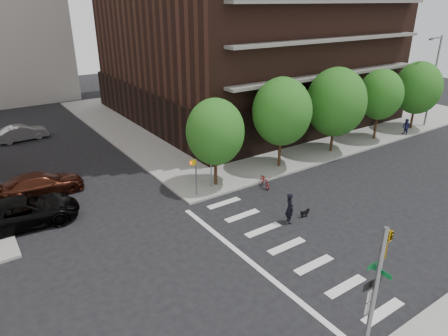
{
  "coord_description": "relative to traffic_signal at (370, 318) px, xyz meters",
  "views": [
    {
      "loc": [
        -10.12,
        -13.09,
        12.29
      ],
      "look_at": [
        3.0,
        6.0,
        2.5
      ],
      "focal_mm": 32.0,
      "sensor_mm": 36.0,
      "label": 1
    }
  ],
  "objects": [
    {
      "name": "ground",
      "position": [
        0.47,
        7.49,
        -2.7
      ],
      "size": [
        120.0,
        120.0,
        0.0
      ],
      "primitive_type": "plane",
      "color": "black",
      "rests_on": "ground"
    },
    {
      "name": "sidewalk_ne",
      "position": [
        20.97,
        30.99,
        -2.62
      ],
      "size": [
        39.0,
        33.0,
        0.15
      ],
      "primitive_type": "cube",
      "color": "gray",
      "rests_on": "ground"
    },
    {
      "name": "crosswalk",
      "position": [
        2.68,
        7.49,
        -2.69
      ],
      "size": [
        3.85,
        13.0,
        0.01
      ],
      "color": "silver",
      "rests_on": "ground"
    },
    {
      "name": "tree_a",
      "position": [
        4.47,
        15.99,
        1.35
      ],
      "size": [
        4.0,
        4.0,
        5.9
      ],
      "color": "#301E11",
      "rests_on": "sidewalk_ne"
    },
    {
      "name": "tree_b",
      "position": [
        10.47,
        15.99,
        1.85
      ],
      "size": [
        4.5,
        4.5,
        6.65
      ],
      "color": "#301E11",
      "rests_on": "sidewalk_ne"
    },
    {
      "name": "tree_c",
      "position": [
        16.47,
        15.99,
        1.75
      ],
      "size": [
        5.0,
        5.0,
        6.8
      ],
      "color": "#301E11",
      "rests_on": "sidewalk_ne"
    },
    {
      "name": "tree_d",
      "position": [
        22.47,
        15.99,
        1.64
      ],
      "size": [
        4.0,
        4.0,
        6.2
      ],
      "color": "#301E11",
      "rests_on": "sidewalk_ne"
    },
    {
      "name": "tree_e",
      "position": [
        28.47,
        15.99,
        1.55
      ],
      "size": [
        4.5,
        4.5,
        6.35
      ],
      "color": "#301E11",
      "rests_on": "sidewalk_ne"
    },
    {
      "name": "traffic_signal",
      "position": [
        0.0,
        0.0,
        0.0
      ],
      "size": [
        0.9,
        0.75,
        6.0
      ],
      "color": "slate",
      "rests_on": "sidewalk_s"
    },
    {
      "name": "pedestrian_signal",
      "position": [
        2.79,
        15.42,
        -0.84
      ],
      "size": [
        2.18,
        0.67,
        2.6
      ],
      "color": "slate",
      "rests_on": "sidewalk_ne"
    },
    {
      "name": "streetlamp",
      "position": [
        30.29,
        15.69,
        2.59
      ],
      "size": [
        2.14,
        0.22,
        9.0
      ],
      "color": "slate",
      "rests_on": "sidewalk_ne"
    },
    {
      "name": "parked_car_black",
      "position": [
        -7.73,
        17.88,
        -1.84
      ],
      "size": [
        3.35,
        6.38,
        1.71
      ],
      "primitive_type": "imported",
      "rotation": [
        0.0,
        0.0,
        1.49
      ],
      "color": "black",
      "rests_on": "ground"
    },
    {
      "name": "parked_car_maroon",
      "position": [
        -6.05,
        21.5,
        -1.9
      ],
      "size": [
        2.31,
        5.52,
        1.59
      ],
      "primitive_type": "imported",
      "rotation": [
        0.0,
        0.0,
        1.56
      ],
      "color": "#3B180E",
      "rests_on": "ground"
    },
    {
      "name": "parked_car_silver",
      "position": [
        -5.03,
        34.73,
        -1.96
      ],
      "size": [
        1.87,
        4.57,
        1.47
      ],
      "primitive_type": "imported",
      "rotation": [
        0.0,
        0.0,
        1.64
      ],
      "color": "#96989D",
      "rests_on": "ground"
    },
    {
      "name": "scooter",
      "position": [
        7.3,
        13.93,
        -2.23
      ],
      "size": [
        1.21,
        1.88,
        0.93
      ],
      "primitive_type": "imported",
      "rotation": [
        0.0,
        0.0,
        -0.36
      ],
      "color": "maroon",
      "rests_on": "ground"
    },
    {
      "name": "dog_walker",
      "position": [
        5.28,
        9.29,
        -1.74
      ],
      "size": [
        0.81,
        0.68,
        1.91
      ],
      "primitive_type": "imported",
      "rotation": [
        0.0,
        0.0,
        1.2
      ],
      "color": "black",
      "rests_on": "ground"
    },
    {
      "name": "dog",
      "position": [
        6.54,
        9.21,
        -2.39
      ],
      "size": [
        0.59,
        0.23,
        0.5
      ],
      "rotation": [
        0.0,
        0.0,
        -0.15
      ],
      "color": "black",
      "rests_on": "ground"
    },
    {
      "name": "pedestrian_far",
      "position": [
        25.92,
        14.99,
        -1.76
      ],
      "size": [
        0.87,
        0.74,
        1.57
      ],
      "primitive_type": "imported",
      "rotation": [
        0.0,
        0.0,
        -1.78
      ],
      "color": "navy",
      "rests_on": "sidewalk_ne"
    }
  ]
}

